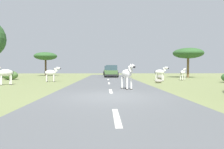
{
  "coord_description": "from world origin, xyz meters",
  "views": [
    {
      "loc": [
        -0.25,
        -9.23,
        1.3
      ],
      "look_at": [
        0.46,
        13.39,
        0.63
      ],
      "focal_mm": 32.82,
      "sensor_mm": 36.0,
      "label": 1
    }
  ],
  "objects_px": {
    "tree_1": "(46,56)",
    "rock_0": "(159,81)",
    "rock_1": "(160,77)",
    "zebra_3": "(160,72)",
    "zebra_2": "(51,73)",
    "tree_3": "(188,53)",
    "zebra_0": "(127,74)",
    "car_1": "(112,72)",
    "bush_1": "(10,75)",
    "zebra_1": "(4,73)",
    "car_0": "(109,71)",
    "zebra_4": "(183,73)"
  },
  "relations": [
    {
      "from": "car_0",
      "to": "rock_0",
      "type": "distance_m",
      "value": 20.99
    },
    {
      "from": "car_0",
      "to": "bush_1",
      "type": "height_order",
      "value": "car_0"
    },
    {
      "from": "car_1",
      "to": "tree_3",
      "type": "xyz_separation_m",
      "value": [
        10.79,
        -1.48,
        2.6
      ]
    },
    {
      "from": "zebra_2",
      "to": "zebra_3",
      "type": "relative_size",
      "value": 1.04
    },
    {
      "from": "zebra_4",
      "to": "rock_1",
      "type": "xyz_separation_m",
      "value": [
        -2.32,
        1.01,
        -0.56
      ]
    },
    {
      "from": "car_1",
      "to": "rock_0",
      "type": "xyz_separation_m",
      "value": [
        3.82,
        -12.07,
        -0.67
      ]
    },
    {
      "from": "tree_3",
      "to": "bush_1",
      "type": "relative_size",
      "value": 2.45
    },
    {
      "from": "zebra_0",
      "to": "car_1",
      "type": "height_order",
      "value": "car_1"
    },
    {
      "from": "car_1",
      "to": "rock_1",
      "type": "height_order",
      "value": "car_1"
    },
    {
      "from": "zebra_0",
      "to": "zebra_1",
      "type": "bearing_deg",
      "value": -44.42
    },
    {
      "from": "zebra_2",
      "to": "zebra_3",
      "type": "bearing_deg",
      "value": 92.34
    },
    {
      "from": "zebra_3",
      "to": "zebra_2",
      "type": "bearing_deg",
      "value": -42.06
    },
    {
      "from": "zebra_0",
      "to": "car_0",
      "type": "distance_m",
      "value": 26.47
    },
    {
      "from": "tree_3",
      "to": "bush_1",
      "type": "bearing_deg",
      "value": -168.57
    },
    {
      "from": "car_1",
      "to": "zebra_0",
      "type": "bearing_deg",
      "value": 94.85
    },
    {
      "from": "rock_0",
      "to": "bush_1",
      "type": "bearing_deg",
      "value": 159.28
    },
    {
      "from": "tree_1",
      "to": "rock_1",
      "type": "bearing_deg",
      "value": -37.5
    },
    {
      "from": "zebra_2",
      "to": "rock_0",
      "type": "relative_size",
      "value": 2.34
    },
    {
      "from": "zebra_2",
      "to": "tree_3",
      "type": "height_order",
      "value": "tree_3"
    },
    {
      "from": "car_1",
      "to": "zebra_1",
      "type": "bearing_deg",
      "value": 61.14
    },
    {
      "from": "zebra_1",
      "to": "tree_1",
      "type": "distance_m",
      "value": 20.66
    },
    {
      "from": "bush_1",
      "to": "rock_1",
      "type": "relative_size",
      "value": 1.96
    },
    {
      "from": "zebra_2",
      "to": "zebra_4",
      "type": "xyz_separation_m",
      "value": [
        13.89,
        2.68,
        -0.06
      ]
    },
    {
      "from": "tree_1",
      "to": "zebra_2",
      "type": "bearing_deg",
      "value": -72.13
    },
    {
      "from": "zebra_3",
      "to": "bush_1",
      "type": "bearing_deg",
      "value": -58.17
    },
    {
      "from": "zebra_3",
      "to": "zebra_4",
      "type": "bearing_deg",
      "value": 161.19
    },
    {
      "from": "zebra_2",
      "to": "car_0",
      "type": "bearing_deg",
      "value": 159.56
    },
    {
      "from": "tree_3",
      "to": "zebra_0",
      "type": "bearing_deg",
      "value": -122.26
    },
    {
      "from": "zebra_2",
      "to": "rock_1",
      "type": "relative_size",
      "value": 1.81
    },
    {
      "from": "zebra_0",
      "to": "zebra_2",
      "type": "bearing_deg",
      "value": -70.33
    },
    {
      "from": "rock_1",
      "to": "tree_1",
      "type": "bearing_deg",
      "value": 142.5
    },
    {
      "from": "zebra_4",
      "to": "rock_0",
      "type": "distance_m",
      "value": 5.99
    },
    {
      "from": "zebra_2",
      "to": "rock_0",
      "type": "distance_m",
      "value": 10.15
    },
    {
      "from": "zebra_3",
      "to": "zebra_4",
      "type": "height_order",
      "value": "zebra_3"
    },
    {
      "from": "zebra_1",
      "to": "rock_0",
      "type": "xyz_separation_m",
      "value": [
        12.67,
        1.83,
        -0.78
      ]
    },
    {
      "from": "bush_1",
      "to": "rock_0",
      "type": "bearing_deg",
      "value": -20.72
    },
    {
      "from": "tree_1",
      "to": "rock_0",
      "type": "distance_m",
      "value": 24.26
    },
    {
      "from": "rock_1",
      "to": "zebra_3",
      "type": "bearing_deg",
      "value": -104.16
    },
    {
      "from": "tree_1",
      "to": "tree_3",
      "type": "xyz_separation_m",
      "value": [
        22.32,
        -7.91,
        -0.01
      ]
    },
    {
      "from": "zebra_3",
      "to": "rock_0",
      "type": "relative_size",
      "value": 2.26
    },
    {
      "from": "zebra_3",
      "to": "car_1",
      "type": "xyz_separation_m",
      "value": [
        -4.76,
        9.23,
        -0.07
      ]
    },
    {
      "from": "zebra_4",
      "to": "bush_1",
      "type": "distance_m",
      "value": 19.8
    },
    {
      "from": "zebra_1",
      "to": "bush_1",
      "type": "relative_size",
      "value": 0.93
    },
    {
      "from": "zebra_0",
      "to": "car_1",
      "type": "bearing_deg",
      "value": -109.45
    },
    {
      "from": "zebra_1",
      "to": "zebra_4",
      "type": "xyz_separation_m",
      "value": [
        16.59,
        6.31,
        -0.12
      ]
    },
    {
      "from": "bush_1",
      "to": "zebra_2",
      "type": "bearing_deg",
      "value": -35.6
    },
    {
      "from": "zebra_2",
      "to": "zebra_4",
      "type": "distance_m",
      "value": 14.14
    },
    {
      "from": "tree_1",
      "to": "rock_0",
      "type": "relative_size",
      "value": 6.16
    },
    {
      "from": "zebra_0",
      "to": "zebra_2",
      "type": "relative_size",
      "value": 0.98
    },
    {
      "from": "car_0",
      "to": "zebra_4",
      "type": "bearing_deg",
      "value": 114.26
    }
  ]
}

